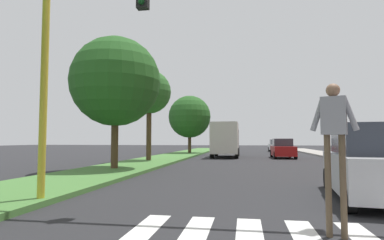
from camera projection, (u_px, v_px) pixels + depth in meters
ground_plane at (257, 159)px, 25.94m from camera, size 140.00×140.00×0.00m
crosswalk at (307, 238)px, 5.03m from camera, size 5.85×2.20×0.01m
median_strip at (162, 159)px, 25.21m from camera, size 3.73×64.00×0.15m
tree_mid at (116, 82)px, 16.28m from camera, size 4.60×4.60×6.72m
tree_far at (149, 92)px, 22.85m from camera, size 3.15×3.15×6.46m
tree_distant at (190, 117)px, 35.68m from camera, size 4.74×4.74×6.42m
sidewalk_right at (364, 161)px, 22.75m from camera, size 3.00×64.00×0.15m
traffic_light_gantry at (141, 23)px, 7.56m from camera, size 8.58×0.30×6.00m
pedestrian_performer at (334, 134)px, 5.16m from camera, size 0.73×0.36×2.49m
suv_crossing at (372, 164)px, 8.29m from camera, size 2.49×4.80×1.97m
sedan_midblock at (283, 149)px, 27.53m from camera, size 1.89×4.05×1.69m
sedan_distant at (277, 146)px, 42.66m from camera, size 2.06×4.12×1.65m
truck_box_delivery at (226, 139)px, 28.98m from camera, size 2.40×6.20×3.10m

